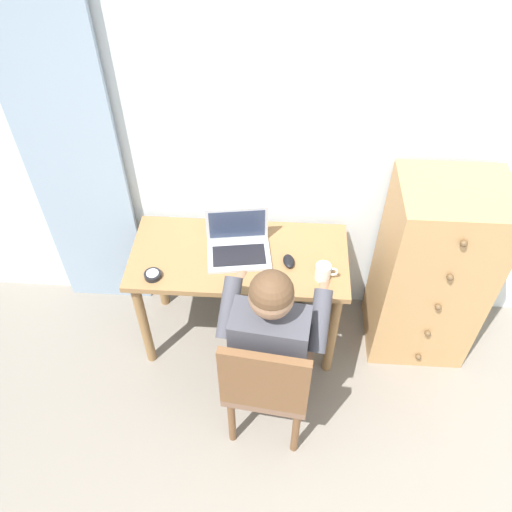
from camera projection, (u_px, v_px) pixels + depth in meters
wall_back at (316, 141)px, 2.76m from camera, size 4.80×0.05×2.50m
curtain_panel at (74, 165)px, 2.88m from camera, size 0.54×0.03×2.17m
desk at (239, 269)px, 2.99m from camera, size 1.20×0.56×0.73m
dresser at (431, 273)px, 2.99m from camera, size 0.57×0.50×1.20m
chair at (267, 381)px, 2.62m from camera, size 0.46×0.45×0.89m
person_seated at (273, 330)px, 2.62m from camera, size 0.57×0.61×1.21m
laptop at (238, 244)px, 2.89m from camera, size 0.37×0.30×0.24m
computer_mouse at (289, 261)px, 2.85m from camera, size 0.08×0.11×0.03m
desk_clock at (153, 275)px, 2.78m from camera, size 0.09×0.09×0.03m
coffee_mug at (323, 272)px, 2.75m from camera, size 0.12×0.08×0.09m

